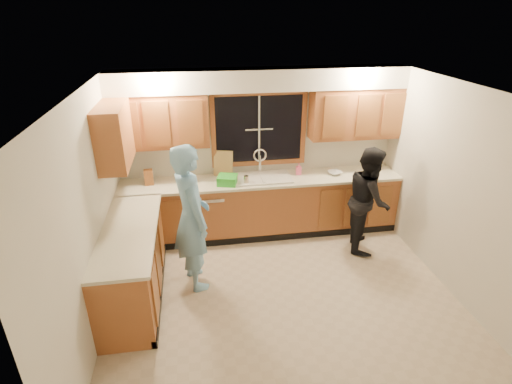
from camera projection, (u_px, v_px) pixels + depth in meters
floor at (284, 297)px, 4.94m from camera, size 4.20×4.20×0.00m
ceiling at (291, 93)px, 3.88m from camera, size 4.20×4.20×0.00m
wall_back at (259, 151)px, 6.11m from camera, size 4.20×0.00×4.20m
wall_left at (88, 222)px, 4.11m from camera, size 0.00×3.80×3.80m
wall_right at (460, 194)px, 4.71m from camera, size 0.00×3.80×3.80m
base_cabinets_back at (262, 207)px, 6.19m from camera, size 4.20×0.60×0.88m
base_cabinets_left at (133, 264)px, 4.81m from camera, size 0.60×1.90×0.88m
countertop_back at (262, 180)px, 5.98m from camera, size 4.20×0.63×0.04m
countertop_left at (129, 231)px, 4.62m from camera, size 0.63×1.90×0.04m
upper_cabinets_left at (159, 121)px, 5.52m from camera, size 1.35×0.33×0.75m
upper_cabinets_right at (355, 113)px, 5.93m from camera, size 1.35×0.33×0.75m
upper_cabinets_return at (114, 136)px, 4.90m from camera, size 0.33×0.90×0.75m
soffit at (261, 80)px, 5.49m from camera, size 4.20×0.35×0.30m
window_frame at (259, 129)px, 5.96m from camera, size 1.44×0.03×1.14m
sink at (262, 182)px, 6.01m from camera, size 0.86×0.52×0.57m
dishwasher at (207, 213)px, 6.07m from camera, size 0.60×0.56×0.82m
stove at (126, 294)px, 4.30m from camera, size 0.58×0.75×0.90m
man at (192, 218)px, 4.83m from camera, size 0.63×0.79×1.88m
woman at (369, 199)px, 5.68m from camera, size 0.78×0.89×1.54m
knife_block at (149, 177)px, 5.73m from camera, size 0.13×0.11×0.23m
cutting_board at (223, 163)px, 6.02m from camera, size 0.31×0.18×0.38m
dish_crate at (227, 180)px, 5.77m from camera, size 0.33×0.32×0.13m
soap_bottle at (299, 169)px, 6.10m from camera, size 0.09×0.09×0.18m
bowl at (335, 173)px, 6.12m from camera, size 0.25×0.25×0.05m
can_left at (236, 179)px, 5.84m from camera, size 0.08×0.08×0.11m
can_right at (246, 180)px, 5.77m from camera, size 0.07×0.07×0.13m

